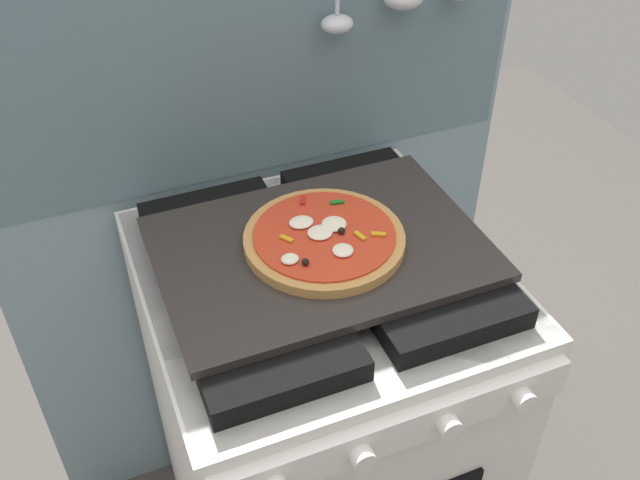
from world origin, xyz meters
TOP-DOWN VIEW (x-y plane):
  - kitchen_backsplash at (0.00, 0.33)m, footprint 1.10×0.09m
  - stove at (-0.00, -0.00)m, footprint 0.60×0.64m
  - baking_tray at (0.00, 0.00)m, footprint 0.54×0.38m
  - pizza_left at (0.01, -0.00)m, footprint 0.27×0.27m

SIDE VIEW (x-z plane):
  - stove at x=0.00m, z-range 0.00..0.90m
  - kitchen_backsplash at x=0.00m, z-range 0.01..1.56m
  - baking_tray at x=0.00m, z-range 0.90..0.92m
  - pizza_left at x=0.01m, z-range 0.91..0.94m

